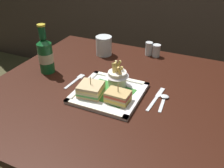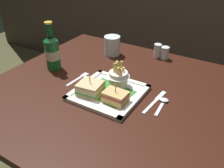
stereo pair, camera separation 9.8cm
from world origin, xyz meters
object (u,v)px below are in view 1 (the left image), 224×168
Objects in this scene: spoon at (164,99)px; beer_bottle at (46,54)px; dining_table at (115,113)px; water_glass at (104,47)px; knife at (156,98)px; fries_cup at (118,76)px; pepper_shaker at (156,51)px; square_plate at (109,93)px; salt_shaker at (149,49)px; sandwich_half_left at (91,89)px; sandwich_half_right at (118,97)px; fork at (76,80)px.

beer_bottle is at bearing 179.80° from spoon.
water_glass is at bearing 123.29° from dining_table.
water_glass is (-0.20, 0.31, 0.16)m from dining_table.
fries_cup is at bearing 177.77° from knife.
pepper_shaker is (-0.14, 0.38, 0.02)m from spoon.
spoon is (0.56, -0.00, -0.08)m from beer_bottle.
dining_table is 9.00× the size of spoon.
water_glass reaches higher than square_plate.
knife is 0.41m from salt_shaker.
water_glass is at bearing 108.76° from sandwich_half_left.
pepper_shaker is (0.02, 0.48, -0.00)m from sandwich_half_right.
knife is at bearing -0.44° from beer_bottle.
sandwich_half_left is at bearing -124.59° from fries_cup.
dining_table is 0.13m from square_plate.
sandwich_half_right is at bearing -13.92° from beer_bottle.
dining_table is at bearing 0.16° from fork.
salt_shaker reaches higher than fork.
beer_bottle is 0.19m from fork.
salt_shaker is 1.10× the size of pepper_shaker.
water_glass is at bearing 61.24° from beer_bottle.
fries_cup is 0.38m from pepper_shaker.
pepper_shaker is at bearing 41.99° from beer_bottle.
fries_cup reaches higher than square_plate.
fries_cup is at bearing -93.05° from salt_shaker.
salt_shaker reaches higher than knife.
fries_cup is 0.63× the size of knife.
sandwich_half_right reaches higher than dining_table.
water_glass is at bearing 118.92° from square_plate.
square_plate is 2.59× the size of sandwich_half_left.
fork is (0.17, -0.02, -0.09)m from beer_bottle.
fries_cup is at bearing -99.26° from pepper_shaker.
sandwich_half_left reaches higher than spoon.
pepper_shaker is (0.26, 0.09, -0.02)m from water_glass.
sandwich_half_left is 0.73× the size of fork.
fork is (-0.19, -0.02, -0.06)m from fries_cup.
sandwich_half_left is (-0.07, -0.08, 0.15)m from dining_table.
sandwich_half_left is 1.01× the size of water_glass.
spoon is (0.03, 0.00, 0.00)m from knife.
knife is at bearing -73.94° from pepper_shaker.
fork is 0.37m from knife.
knife is (0.13, 0.10, -0.03)m from sandwich_half_right.
fries_cup is 1.72× the size of pepper_shaker.
spoon is at bearing 4.11° from knife.
sandwich_half_right is 0.77× the size of spoon.
knife is at bearing -175.89° from spoon.
square_plate is at bearing -94.27° from salt_shaker.
square_plate is at bearing -9.40° from beer_bottle.
dining_table is 4.62× the size of beer_bottle.
spoon is (0.40, -0.29, -0.04)m from water_glass.
fork is at bearing -6.87° from beer_bottle.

